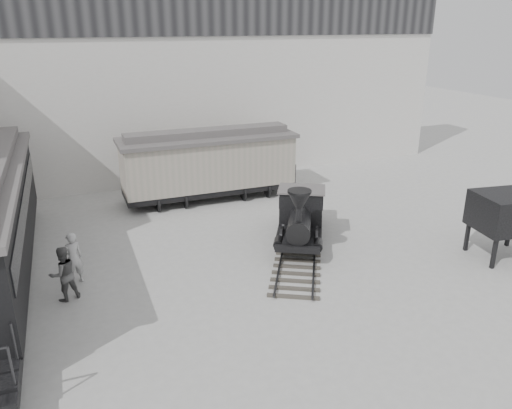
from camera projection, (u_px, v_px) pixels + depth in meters
name	position (u px, v px, depth m)	size (l,w,h in m)	color
ground	(288.00, 295.00, 16.92)	(90.00, 90.00, 0.00)	#9E9E9B
north_wall	(172.00, 82.00, 27.98)	(34.00, 2.51, 11.00)	silver
locomotive	(300.00, 219.00, 20.56)	(5.66, 7.94, 2.88)	#312E29
boxcar	(209.00, 163.00, 25.57)	(9.03, 2.99, 3.68)	black
visitor_a	(73.00, 258.00, 17.39)	(0.70, 0.46, 1.92)	#B1B1B1
visitor_b	(63.00, 274.00, 16.35)	(0.92, 0.72, 1.89)	#535353
coal_hopper	(507.00, 216.00, 19.14)	(2.67, 2.32, 2.60)	black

